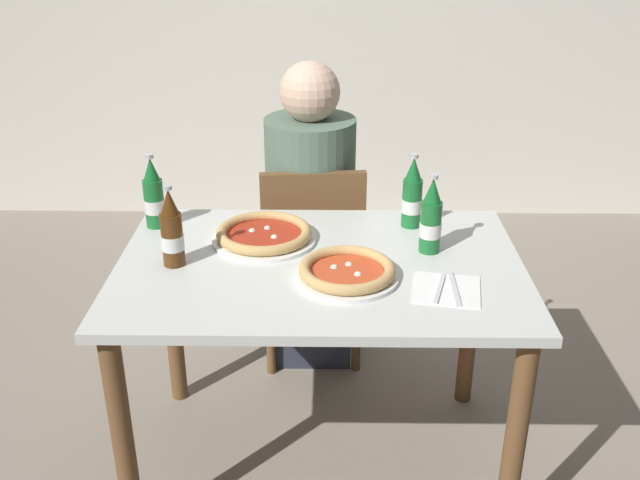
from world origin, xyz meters
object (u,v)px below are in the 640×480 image
(chair_behind_table, at_px, (312,253))
(napkin_with_cutlery, at_px, (447,289))
(beer_bottle_center, at_px, (431,220))
(beer_bottle_right, at_px, (172,232))
(diner_seated, at_px, (311,223))
(pizza_marinara_far, at_px, (264,235))
(pizza_margherita_near, at_px, (347,272))
(beer_bottle_extra, at_px, (412,196))
(beer_bottle_left, at_px, (154,197))
(dining_table_main, at_px, (320,296))

(chair_behind_table, bearing_deg, napkin_with_cutlery, 112.24)
(beer_bottle_center, distance_m, beer_bottle_right, 0.76)
(diner_seated, distance_m, napkin_with_cutlery, 0.93)
(chair_behind_table, relative_size, pizza_marinara_far, 2.61)
(chair_behind_table, height_order, beer_bottle_center, beer_bottle_center)
(beer_bottle_right, bearing_deg, diner_seated, 60.52)
(pizza_margherita_near, relative_size, beer_bottle_extra, 1.20)
(beer_bottle_center, xyz_separation_m, beer_bottle_extra, (-0.04, 0.19, 0.00))
(beer_bottle_left, xyz_separation_m, beer_bottle_right, (0.11, -0.27, 0.00))
(beer_bottle_right, bearing_deg, napkin_with_cutlery, -10.70)
(beer_bottle_extra, bearing_deg, pizza_margherita_near, -120.54)
(pizza_marinara_far, distance_m, napkin_with_cutlery, 0.61)
(diner_seated, distance_m, beer_bottle_extra, 0.58)
(chair_behind_table, height_order, diner_seated, diner_seated)
(diner_seated, distance_m, pizza_margherita_near, 0.79)
(pizza_margherita_near, bearing_deg, pizza_marinara_far, 136.05)
(pizza_marinara_far, xyz_separation_m, beer_bottle_extra, (0.47, 0.12, 0.08))
(diner_seated, xyz_separation_m, beer_bottle_extra, (0.34, -0.39, 0.27))
(chair_behind_table, height_order, beer_bottle_extra, beer_bottle_extra)
(pizza_margherita_near, relative_size, beer_bottle_left, 1.20)
(pizza_margherita_near, bearing_deg, beer_bottle_right, 170.91)
(beer_bottle_extra, height_order, napkin_with_cutlery, beer_bottle_extra)
(dining_table_main, distance_m, napkin_with_cutlery, 0.40)
(beer_bottle_extra, bearing_deg, chair_behind_table, 134.68)
(beer_bottle_left, bearing_deg, pizza_marinara_far, -16.70)
(dining_table_main, distance_m, diner_seated, 0.66)
(pizza_margherita_near, relative_size, pizza_marinara_far, 0.91)
(beer_bottle_left, bearing_deg, beer_bottle_center, -11.36)
(pizza_marinara_far, height_order, beer_bottle_extra, beer_bottle_extra)
(beer_bottle_center, bearing_deg, beer_bottle_right, -172.59)
(pizza_marinara_far, bearing_deg, diner_seated, 75.52)
(dining_table_main, distance_m, pizza_marinara_far, 0.27)
(diner_seated, xyz_separation_m, napkin_with_cutlery, (0.40, -0.82, 0.17))
(napkin_with_cutlery, bearing_deg, pizza_margherita_near, 166.37)
(diner_seated, distance_m, pizza_marinara_far, 0.56)
(beer_bottle_center, height_order, beer_bottle_right, same)
(pizza_margherita_near, distance_m, beer_bottle_extra, 0.44)
(beer_bottle_left, relative_size, beer_bottle_center, 1.00)
(beer_bottle_right, xyz_separation_m, napkin_with_cutlery, (0.78, -0.15, -0.10))
(pizza_margherita_near, height_order, beer_bottle_left, beer_bottle_left)
(diner_seated, height_order, pizza_marinara_far, diner_seated)
(beer_bottle_left, height_order, beer_bottle_center, same)
(diner_seated, relative_size, beer_bottle_extra, 4.89)
(dining_table_main, xyz_separation_m, beer_bottle_right, (-0.43, -0.02, 0.22))
(diner_seated, height_order, beer_bottle_extra, diner_seated)
(dining_table_main, relative_size, pizza_margherita_near, 4.06)
(beer_bottle_left, bearing_deg, beer_bottle_right, -67.48)
(beer_bottle_right, relative_size, napkin_with_cutlery, 1.19)
(diner_seated, distance_m, beer_bottle_center, 0.74)
(beer_bottle_left, relative_size, beer_bottle_right, 1.00)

